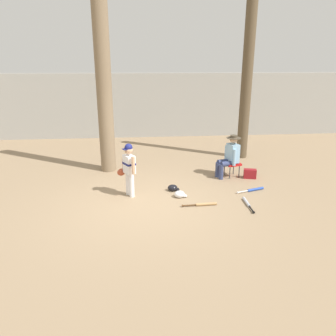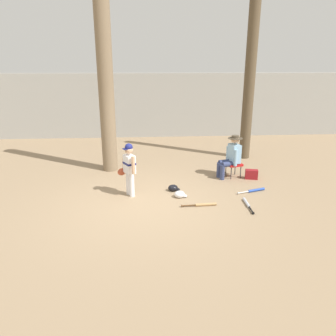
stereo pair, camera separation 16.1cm
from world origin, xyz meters
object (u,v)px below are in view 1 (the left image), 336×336
Objects in this scene: young_ballplayer at (129,166)px; folding_stool at (232,164)px; tree_near_player at (104,85)px; bat_aluminum_silver at (247,203)px; tree_behind_spectator at (247,79)px; bat_blue_youth at (253,190)px; bat_wood_tan at (204,204)px; batting_helmet_white at (180,194)px; batting_helmet_black at (173,188)px; seated_spectator at (230,155)px; handbag_beside_stool at (250,174)px.

young_ballplayer reaches higher than folding_stool.
bat_aluminum_silver is (3.37, -2.83, -2.47)m from tree_near_player.
young_ballplayer is at bearing 163.64° from bat_aluminum_silver.
tree_behind_spectator is 4.43× the size of young_ballplayer.
bat_blue_youth is (0.43, 0.79, 0.00)m from bat_aluminum_silver.
bat_wood_tan is (2.36, -2.80, -2.47)m from tree_near_player.
young_ballplayer is 3.11m from folding_stool.
young_ballplayer is 1.40m from batting_helmet_white.
young_ballplayer is 2.90m from bat_aluminum_silver.
batting_helmet_black is (-0.61, 0.97, 0.04)m from bat_wood_tan.
batting_helmet_black is (-1.70, -0.91, -0.57)m from seated_spectator.
tree_near_player is 11.54× the size of folding_stool.
seated_spectator is 2.25m from bat_wood_tan.
batting_helmet_black is at bearing -46.39° from tree_near_player.
bat_aluminum_silver is 2.62× the size of batting_helmet_white.
seated_spectator is (-0.99, -1.95, -1.96)m from tree_behind_spectator.
seated_spectator is at bearing 28.10° from batting_helmet_black.
young_ballplayer is 3.53m from handbag_beside_stool.
bat_blue_youth is at bearing 61.67° from bat_aluminum_silver.
tree_behind_spectator is 3.09m from folding_stool.
bat_blue_youth is at bearing -77.57° from folding_stool.
seated_spectator is at bearing 59.76° from bat_wood_tan.
seated_spectator reaches higher than bat_aluminum_silver.
bat_blue_youth is (-0.64, -3.06, -2.57)m from tree_behind_spectator.
tree_near_player is 18.74× the size of batting_helmet_white.
bat_wood_tan is (1.69, -0.76, -0.71)m from young_ballplayer.
tree_near_player is at bearing 164.87° from seated_spectator.
tree_near_player reaches higher than bat_blue_youth.
batting_helmet_white reaches higher than bat_wood_tan.
seated_spectator is at bearing 87.62° from bat_aluminum_silver.
folding_stool is 0.56m from handbag_beside_stool.
bat_blue_youth is (1.44, 0.76, 0.00)m from bat_wood_tan.
tree_near_player is at bearing 129.57° from batting_helmet_white.
folding_stool is 1.96m from bat_aluminum_silver.
young_ballplayer is (0.67, -2.04, -1.76)m from tree_near_player.
young_ballplayer is 2.99m from seated_spectator.
tree_near_player is 4.79m from handbag_beside_stool.
tree_near_player is 3.82m from batting_helmet_white.
handbag_beside_stool is (0.57, -0.17, -0.51)m from seated_spectator.
batting_helmet_white is (-1.57, -1.34, -0.57)m from seated_spectator.
batting_helmet_white is (-2.14, -1.16, -0.06)m from handbag_beside_stool.
folding_stool is 1.62× the size of batting_helmet_white.
young_ballplayer is 1.69× the size of bat_blue_youth.
handbag_beside_stool is 2.37m from bat_wood_tan.
tree_behind_spectator reaches higher than batting_helmet_black.
tree_near_player is 5.05m from bat_aluminum_silver.
tree_behind_spectator is at bearing 63.17° from seated_spectator.
folding_stool is 0.41× the size of seated_spectator.
batting_helmet_white is (-1.67, -1.36, -0.29)m from folding_stool.
folding_stool is at bearing -114.85° from tree_behind_spectator.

